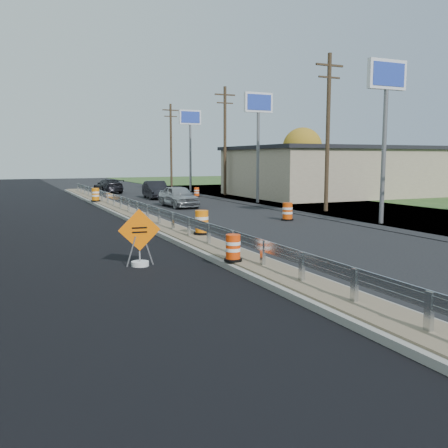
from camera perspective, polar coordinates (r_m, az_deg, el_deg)
name	(u,v)px	position (r m, az deg, el deg)	size (l,w,h in m)	color
ground	(209,249)	(17.78, -1.76, -2.92)	(140.00, 140.00, 0.00)	black
milled_overlay	(51,223)	(26.46, -19.11, 0.10)	(7.20, 120.00, 0.01)	black
median	(148,221)	(25.26, -8.72, 0.34)	(1.60, 55.00, 0.23)	gray
guardrail	(142,207)	(26.16, -9.34, 1.93)	(0.10, 46.15, 0.72)	silver
retail_building_near	(341,171)	(45.55, 13.24, 5.94)	(18.50, 12.50, 4.27)	tan
pylon_sign_south	(386,90)	(25.95, 18.07, 14.35)	(2.20, 0.30, 7.90)	slate
pylon_sign_mid	(258,113)	(36.61, 3.94, 12.56)	(2.20, 0.30, 7.90)	slate
pylon_sign_north	(190,125)	(49.37, -3.90, 11.24)	(2.20, 0.30, 7.90)	slate
utility_pole_smid	(328,130)	(31.10, 11.78, 10.49)	(1.90, 0.26, 9.40)	#473523
utility_pole_nmid	(225,139)	(44.12, 0.11, 9.70)	(1.90, 0.26, 9.40)	#473523
utility_pole_north	(171,144)	(58.11, -6.08, 9.12)	(1.90, 0.26, 9.40)	#473523
tree_far_yellow	(302,147)	(59.89, 8.94, 8.64)	(4.62, 4.62, 6.86)	#473523
caution_sign	(140,252)	(15.13, -9.59, -3.16)	(1.25, 0.52, 1.73)	white
barrel_median_near	(233,248)	(14.58, 1.04, -2.80)	(0.53, 0.53, 0.78)	black
barrel_median_mid	(202,223)	(19.75, -2.56, 0.13)	(0.65, 0.65, 0.95)	black
barrel_median_far	(96,195)	(36.27, -14.47, 3.23)	(0.64, 0.64, 0.94)	black
barrel_shoulder_near	(287,212)	(26.29, 7.27, 1.38)	(0.64, 0.64, 0.93)	black
barrel_shoulder_mid	(197,192)	(42.66, -3.16, 3.64)	(0.54, 0.54, 0.78)	black
barrel_shoulder_far	(162,187)	(50.80, -7.15, 4.22)	(0.56, 0.56, 0.82)	black
car_silver	(179,196)	(33.53, -5.22, 3.18)	(1.70, 4.22, 1.44)	#AAAAAE
car_dark_mid	(156,190)	(41.03, -7.80, 3.90)	(1.50, 4.30, 1.42)	black
car_dark_far	(108,186)	(48.61, -13.07, 4.27)	(1.87, 4.59, 1.33)	black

